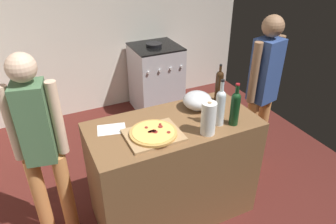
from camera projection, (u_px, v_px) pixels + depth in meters
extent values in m
cube|color=#511E19|center=(145.00, 161.00, 3.50)|extent=(4.14, 3.44, 0.02)
cube|color=silver|center=(98.00, 15.00, 4.00)|extent=(4.14, 0.10, 2.60)
cube|color=brown|center=(173.00, 170.00, 2.65)|extent=(1.34, 0.65, 0.94)
cube|color=tan|center=(153.00, 135.00, 2.26)|extent=(0.40, 0.32, 0.02)
cylinder|color=tan|center=(153.00, 133.00, 2.25)|extent=(0.35, 0.35, 0.02)
cylinder|color=#EAC660|center=(153.00, 132.00, 2.24)|extent=(0.31, 0.31, 0.00)
cylinder|color=maroon|center=(154.00, 131.00, 2.25)|extent=(0.03, 0.03, 0.01)
cylinder|color=maroon|center=(153.00, 131.00, 2.24)|extent=(0.03, 0.03, 0.01)
cylinder|color=maroon|center=(155.00, 132.00, 2.23)|extent=(0.03, 0.03, 0.01)
cylinder|color=maroon|center=(146.00, 127.00, 2.28)|extent=(0.02, 0.02, 0.01)
cylinder|color=maroon|center=(160.00, 127.00, 2.30)|extent=(0.03, 0.03, 0.01)
cylinder|color=maroon|center=(150.00, 132.00, 2.23)|extent=(0.02, 0.02, 0.01)
cylinder|color=maroon|center=(169.00, 132.00, 2.23)|extent=(0.03, 0.03, 0.01)
cylinder|color=maroon|center=(160.00, 124.00, 2.32)|extent=(0.02, 0.02, 0.01)
cylinder|color=maroon|center=(150.00, 132.00, 2.23)|extent=(0.02, 0.02, 0.01)
cylinder|color=maroon|center=(151.00, 131.00, 2.24)|extent=(0.02, 0.02, 0.01)
cylinder|color=#B2B2B7|center=(197.00, 108.00, 2.62)|extent=(0.10, 0.10, 0.01)
ellipsoid|color=silver|center=(197.00, 100.00, 2.58)|extent=(0.24, 0.24, 0.14)
cylinder|color=white|center=(208.00, 118.00, 2.24)|extent=(0.11, 0.11, 0.25)
cylinder|color=#997551|center=(208.00, 118.00, 2.24)|extent=(0.03, 0.03, 0.26)
cylinder|color=silver|center=(220.00, 110.00, 2.35)|extent=(0.07, 0.07, 0.25)
sphere|color=silver|center=(221.00, 95.00, 2.28)|extent=(0.07, 0.07, 0.07)
cylinder|color=silver|center=(222.00, 87.00, 2.25)|extent=(0.03, 0.03, 0.09)
cylinder|color=black|center=(223.00, 81.00, 2.22)|extent=(0.03, 0.03, 0.01)
cylinder|color=#143819|center=(235.00, 111.00, 2.35)|extent=(0.07, 0.07, 0.23)
sphere|color=#143819|center=(236.00, 97.00, 2.29)|extent=(0.07, 0.07, 0.07)
cylinder|color=#143819|center=(237.00, 90.00, 2.26)|extent=(0.03, 0.03, 0.08)
cylinder|color=maroon|center=(238.00, 84.00, 2.24)|extent=(0.03, 0.03, 0.01)
cylinder|color=#331E0F|center=(219.00, 88.00, 2.68)|extent=(0.07, 0.07, 0.24)
sphere|color=#331E0F|center=(220.00, 75.00, 2.62)|extent=(0.07, 0.07, 0.07)
cylinder|color=#331E0F|center=(220.00, 69.00, 2.60)|extent=(0.02, 0.02, 0.06)
cylinder|color=black|center=(221.00, 65.00, 2.58)|extent=(0.02, 0.02, 0.01)
cube|color=white|center=(112.00, 129.00, 2.34)|extent=(0.24, 0.19, 0.00)
cube|color=#B7B7BC|center=(156.00, 79.00, 4.34)|extent=(0.62, 0.60, 0.91)
cube|color=black|center=(155.00, 47.00, 4.10)|extent=(0.62, 0.60, 0.02)
cylinder|color=silver|center=(149.00, 73.00, 3.88)|extent=(0.04, 0.02, 0.04)
cylinder|color=silver|center=(160.00, 71.00, 3.94)|extent=(0.04, 0.02, 0.04)
cylinder|color=silver|center=(171.00, 69.00, 3.99)|extent=(0.04, 0.02, 0.04)
cylinder|color=silver|center=(182.00, 67.00, 4.05)|extent=(0.04, 0.02, 0.04)
cylinder|color=black|center=(154.00, 45.00, 4.07)|extent=(0.21, 0.21, 0.04)
cylinder|color=#D88C4C|center=(41.00, 199.00, 2.46)|extent=(0.11, 0.11, 0.79)
cylinder|color=#D88C4C|center=(66.00, 195.00, 2.50)|extent=(0.11, 0.11, 0.79)
cube|color=#4C724C|center=(35.00, 123.00, 2.13)|extent=(0.24, 0.24, 0.60)
cylinder|color=beige|center=(11.00, 124.00, 2.09)|extent=(0.08, 0.08, 0.57)
cylinder|color=beige|center=(57.00, 119.00, 2.15)|extent=(0.08, 0.08, 0.57)
sphere|color=beige|center=(21.00, 67.00, 1.93)|extent=(0.19, 0.19, 0.19)
cylinder|color=#D88C4C|center=(261.00, 131.00, 3.30)|extent=(0.11, 0.11, 0.81)
cylinder|color=#D88C4C|center=(249.00, 137.00, 3.20)|extent=(0.11, 0.11, 0.81)
cube|color=#334C8C|center=(266.00, 71.00, 2.89)|extent=(0.27, 0.24, 0.60)
cylinder|color=#936B4C|center=(276.00, 65.00, 2.97)|extent=(0.08, 0.08, 0.57)
cylinder|color=#936B4C|center=(255.00, 73.00, 2.80)|extent=(0.08, 0.08, 0.57)
sphere|color=#936B4C|center=(273.00, 26.00, 2.69)|extent=(0.19, 0.19, 0.19)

